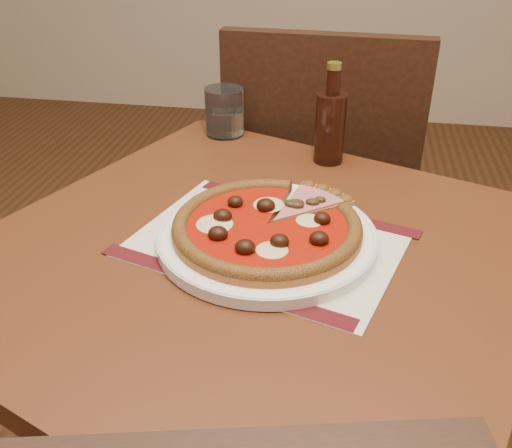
{
  "coord_description": "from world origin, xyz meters",
  "views": [
    {
      "loc": [
        0.93,
        -0.4,
        1.22
      ],
      "look_at": [
        0.8,
        0.34,
        0.78
      ],
      "focal_mm": 40.0,
      "sensor_mm": 36.0,
      "label": 1
    }
  ],
  "objects_px": {
    "plate": "(267,237)",
    "pizza": "(267,226)",
    "chair_far": "(322,187)",
    "water_glass": "(225,112)",
    "bottle": "(330,125)",
    "table": "(254,300)"
  },
  "relations": [
    {
      "from": "pizza",
      "to": "bottle",
      "type": "relative_size",
      "value": 1.47
    },
    {
      "from": "table",
      "to": "chair_far",
      "type": "xyz_separation_m",
      "value": [
        0.07,
        0.62,
        -0.1
      ]
    },
    {
      "from": "water_glass",
      "to": "bottle",
      "type": "height_order",
      "value": "bottle"
    },
    {
      "from": "table",
      "to": "pizza",
      "type": "bearing_deg",
      "value": 42.7
    },
    {
      "from": "table",
      "to": "chair_far",
      "type": "height_order",
      "value": "chair_far"
    },
    {
      "from": "chair_far",
      "to": "plate",
      "type": "xyz_separation_m",
      "value": [
        -0.05,
        -0.61,
        0.21
      ]
    },
    {
      "from": "plate",
      "to": "water_glass",
      "type": "bearing_deg",
      "value": 110.64
    },
    {
      "from": "plate",
      "to": "pizza",
      "type": "height_order",
      "value": "pizza"
    },
    {
      "from": "water_glass",
      "to": "pizza",
      "type": "bearing_deg",
      "value": -69.39
    },
    {
      "from": "chair_far",
      "to": "bottle",
      "type": "bearing_deg",
      "value": 96.84
    },
    {
      "from": "table",
      "to": "pizza",
      "type": "xyz_separation_m",
      "value": [
        0.02,
        0.02,
        0.13
      ]
    },
    {
      "from": "water_glass",
      "to": "bottle",
      "type": "relative_size",
      "value": 0.52
    },
    {
      "from": "plate",
      "to": "bottle",
      "type": "xyz_separation_m",
      "value": [
        0.07,
        0.32,
        0.07
      ]
    },
    {
      "from": "table",
      "to": "plate",
      "type": "relative_size",
      "value": 3.1
    },
    {
      "from": "pizza",
      "to": "water_glass",
      "type": "xyz_separation_m",
      "value": [
        -0.16,
        0.43,
        0.02
      ]
    },
    {
      "from": "table",
      "to": "water_glass",
      "type": "xyz_separation_m",
      "value": [
        -0.14,
        0.45,
        0.15
      ]
    },
    {
      "from": "table",
      "to": "bottle",
      "type": "xyz_separation_m",
      "value": [
        0.09,
        0.34,
        0.18
      ]
    },
    {
      "from": "chair_far",
      "to": "bottle",
      "type": "relative_size",
      "value": 4.9
    },
    {
      "from": "table",
      "to": "water_glass",
      "type": "distance_m",
      "value": 0.49
    },
    {
      "from": "chair_far",
      "to": "water_glass",
      "type": "height_order",
      "value": "chair_far"
    },
    {
      "from": "chair_far",
      "to": "pizza",
      "type": "height_order",
      "value": "chair_far"
    },
    {
      "from": "chair_far",
      "to": "plate",
      "type": "height_order",
      "value": "chair_far"
    }
  ]
}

